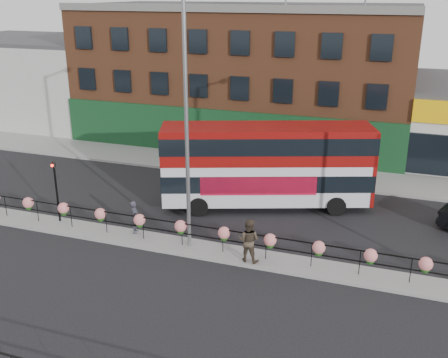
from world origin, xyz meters
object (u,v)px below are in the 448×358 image
(double_decker_bus, at_px, (268,158))
(lamp_column_west, at_px, (189,103))
(pedestrian_b, at_px, (249,240))
(pedestrian_a, at_px, (135,217))

(double_decker_bus, xyz_separation_m, lamp_column_west, (-2.04, -5.78, 3.96))
(double_decker_bus, bearing_deg, pedestrian_b, -81.76)
(lamp_column_west, bearing_deg, double_decker_bus, 70.56)
(lamp_column_west, bearing_deg, pedestrian_b, -14.26)
(pedestrian_a, height_order, pedestrian_b, pedestrian_b)
(pedestrian_b, bearing_deg, pedestrian_a, -5.76)
(pedestrian_a, xyz_separation_m, lamp_column_west, (3.02, -0.13, 5.78))
(pedestrian_a, relative_size, pedestrian_b, 0.84)
(pedestrian_b, xyz_separation_m, lamp_column_west, (-2.99, 0.76, 5.62))
(double_decker_bus, distance_m, pedestrian_b, 6.81)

